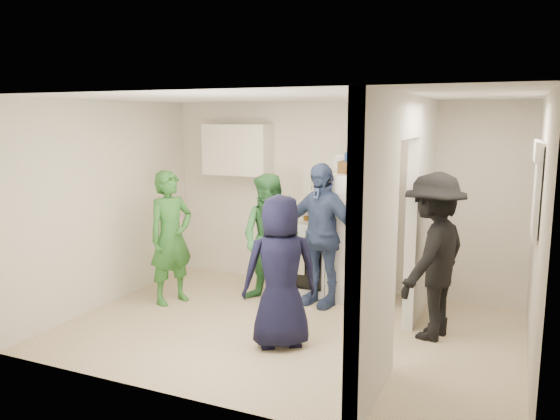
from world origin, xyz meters
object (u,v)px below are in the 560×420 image
object	(u,v)px
blue_bowl	(354,157)
person_navy	(280,272)
fridge	(359,237)
person_green_left	(171,238)
person_green_center	(270,240)
person_denim	(320,235)
yellow_cup_stack_top	(376,165)
stove	(305,255)
person_nook	(433,256)
wicker_basket	(354,167)

from	to	relation	value
blue_bowl	person_navy	bearing A→B (deg)	-96.95
fridge	person_green_left	size ratio (longest dim) A/B	0.97
blue_bowl	person_navy	xyz separation A→B (m)	(-0.22, -1.80, -1.03)
person_green_center	person_denim	distance (m)	0.62
yellow_cup_stack_top	person_denim	bearing A→B (deg)	-153.15
stove	person_green_left	size ratio (longest dim) A/B	0.58
person_green_left	person_green_center	size ratio (longest dim) A/B	1.02
fridge	person_green_center	distance (m)	1.13
person_green_left	person_nook	world-z (taller)	person_nook
stove	person_navy	distance (m)	1.85
person_green_left	person_green_center	bearing A→B (deg)	-45.81
person_green_left	person_navy	distance (m)	1.90
wicker_basket	yellow_cup_stack_top	world-z (taller)	yellow_cup_stack_top
person_denim	person_nook	size ratio (longest dim) A/B	1.01
fridge	person_denim	size ratio (longest dim) A/B	0.91
fridge	person_green_center	xyz separation A→B (m)	(-0.95, -0.61, 0.01)
fridge	wicker_basket	bearing A→B (deg)	153.43
person_green_center	blue_bowl	bearing A→B (deg)	41.76
blue_bowl	person_green_center	distance (m)	1.47
stove	blue_bowl	world-z (taller)	blue_bowl
blue_bowl	person_nook	distance (m)	1.75
fridge	stove	bearing A→B (deg)	177.68
person_green_left	blue_bowl	bearing A→B (deg)	-38.62
wicker_basket	person_green_left	xyz separation A→B (m)	(-1.99, -1.12, -0.85)
person_navy	person_green_center	bearing A→B (deg)	-95.51
wicker_basket	stove	bearing A→B (deg)	-178.21
person_nook	person_navy	bearing A→B (deg)	-42.36
wicker_basket	person_green_center	xyz separation A→B (m)	(-0.85, -0.66, -0.87)
person_navy	yellow_cup_stack_top	bearing A→B (deg)	-142.57
fridge	blue_bowl	world-z (taller)	blue_bowl
person_green_left	person_navy	size ratio (longest dim) A/B	1.07
person_nook	wicker_basket	bearing A→B (deg)	-114.20
person_navy	person_green_left	bearing A→B (deg)	-55.34
wicker_basket	blue_bowl	world-z (taller)	blue_bowl
fridge	yellow_cup_stack_top	distance (m)	0.96
stove	person_green_center	world-z (taller)	person_green_center
stove	yellow_cup_stack_top	distance (m)	1.58
fridge	person_denim	bearing A→B (deg)	-133.04
blue_bowl	fridge	bearing A→B (deg)	-26.57
wicker_basket	person_nook	xyz separation A→B (m)	(1.14, -0.95, -0.80)
person_denim	stove	bearing A→B (deg)	146.51
yellow_cup_stack_top	person_green_left	world-z (taller)	yellow_cup_stack_top
blue_bowl	person_green_left	xyz separation A→B (m)	(-1.99, -1.12, -0.98)
person_navy	person_nook	world-z (taller)	person_nook
blue_bowl	person_nook	size ratio (longest dim) A/B	0.14
person_denim	person_nook	distance (m)	1.50
fridge	person_green_left	bearing A→B (deg)	-152.87
stove	person_green_center	size ratio (longest dim) A/B	0.60
yellow_cup_stack_top	person_green_center	size ratio (longest dim) A/B	0.15
stove	person_green_center	xyz separation A→B (m)	(-0.21, -0.64, 0.33)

